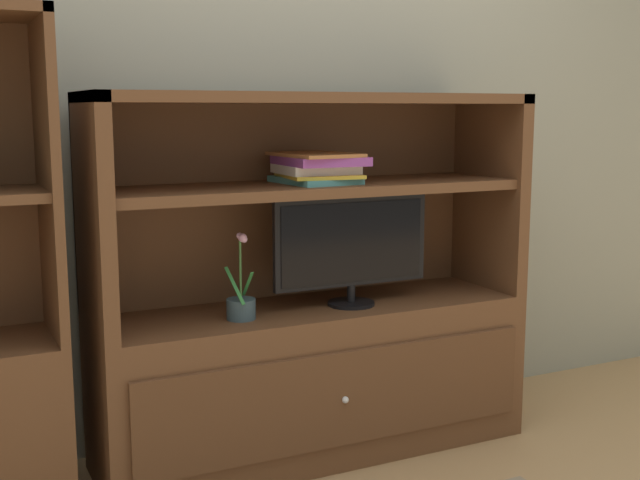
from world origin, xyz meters
TOP-DOWN VIEW (x-y plane):
  - painted_rear_wall at (0.00, 0.75)m, footprint 6.00×0.10m
  - media_console at (0.00, 0.41)m, footprint 1.60×0.48m
  - tv_monitor at (0.13, 0.35)m, footprint 0.61×0.17m
  - potted_plant at (-0.31, 0.34)m, footprint 0.10×0.11m
  - magazine_stack at (0.01, 0.40)m, footprint 0.28×0.34m

SIDE VIEW (x-z plane):
  - media_console at x=0.00m, z-range -0.23..1.09m
  - potted_plant at x=-0.31m, z-range 0.46..0.76m
  - tv_monitor at x=0.13m, z-range 0.58..0.97m
  - magazine_stack at x=0.01m, z-range 1.01..1.11m
  - painted_rear_wall at x=0.00m, z-range 0.00..2.80m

